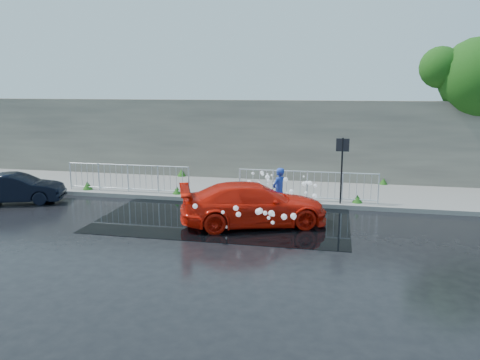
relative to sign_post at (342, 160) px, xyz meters
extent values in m
plane|color=black|center=(-4.20, -3.10, -1.72)|extent=(90.00, 90.00, 0.00)
cube|color=gray|center=(-4.20, 1.90, -1.65)|extent=(30.00, 4.00, 0.15)
cube|color=gray|center=(-4.20, -0.10, -1.64)|extent=(30.00, 0.25, 0.16)
cube|color=#5B544C|center=(-4.20, 4.10, 0.18)|extent=(30.00, 0.60, 3.50)
cube|color=black|center=(-3.70, -2.10, -1.72)|extent=(8.00, 5.00, 0.01)
cylinder|color=black|center=(0.00, 0.00, -0.47)|extent=(0.06, 0.06, 2.50)
cube|color=black|center=(0.00, 0.00, 0.53)|extent=(0.45, 0.04, 0.45)
sphere|color=#173F0F|center=(5.30, 4.30, 2.88)|extent=(3.22, 3.22, 3.22)
sphere|color=#173F0F|center=(3.80, 4.30, 3.28)|extent=(1.70, 1.70, 1.70)
cylinder|color=silver|center=(-10.70, 0.25, -1.02)|extent=(0.05, 0.05, 1.10)
cylinder|color=silver|center=(-5.70, 0.25, -1.02)|extent=(0.05, 0.05, 1.10)
cylinder|color=silver|center=(-8.20, 0.25, -0.50)|extent=(5.00, 0.04, 0.04)
cylinder|color=silver|center=(-8.20, 0.25, -1.45)|extent=(5.00, 0.04, 0.04)
cylinder|color=silver|center=(-3.70, 0.25, -1.02)|extent=(0.05, 0.05, 1.10)
cylinder|color=silver|center=(1.30, 0.25, -1.02)|extent=(0.05, 0.05, 1.10)
cylinder|color=silver|center=(-1.20, 0.25, -0.50)|extent=(5.00, 0.04, 0.04)
cylinder|color=silver|center=(-1.20, 0.25, -1.45)|extent=(5.00, 0.04, 0.04)
cone|color=#154211|center=(-10.00, 0.30, -1.41)|extent=(0.40, 0.40, 0.34)
cone|color=#154211|center=(-6.20, 0.30, -1.43)|extent=(0.36, 0.36, 0.29)
cone|color=#154211|center=(-3.00, 0.30, -1.39)|extent=(0.44, 0.44, 0.36)
cone|color=#154211|center=(0.60, 0.30, -1.43)|extent=(0.38, 0.38, 0.28)
cone|color=#154211|center=(-7.20, 3.80, -1.41)|extent=(0.42, 0.42, 0.33)
cone|color=#154211|center=(1.80, 3.80, -1.44)|extent=(0.34, 0.34, 0.26)
sphere|color=white|center=(-1.98, 0.18, -0.81)|extent=(0.16, 0.16, 0.16)
sphere|color=white|center=(-3.97, -1.16, -1.07)|extent=(0.08, 0.08, 0.08)
sphere|color=white|center=(-1.29, -0.08, -0.89)|extent=(0.16, 0.16, 0.16)
sphere|color=white|center=(-3.22, -0.25, -0.98)|extent=(0.07, 0.07, 0.07)
sphere|color=white|center=(-3.25, -0.26, -0.88)|extent=(0.17, 0.17, 0.17)
sphere|color=white|center=(-1.21, 0.06, -0.86)|extent=(0.11, 0.11, 0.11)
sphere|color=white|center=(-2.53, -0.37, -0.76)|extent=(0.11, 0.11, 0.11)
sphere|color=white|center=(-2.93, 0.65, -0.68)|extent=(0.14, 0.14, 0.14)
sphere|color=white|center=(-3.25, 0.53, -0.70)|extent=(0.12, 0.12, 0.12)
sphere|color=white|center=(-2.84, -0.65, -0.95)|extent=(0.16, 0.16, 0.16)
sphere|color=white|center=(-2.84, -1.89, -1.41)|extent=(0.06, 0.06, 0.06)
sphere|color=white|center=(-3.63, -1.11, -1.31)|extent=(0.12, 0.12, 0.12)
sphere|color=white|center=(-1.91, -1.43, -1.33)|extent=(0.18, 0.18, 0.18)
sphere|color=white|center=(-2.92, -0.66, -0.99)|extent=(0.16, 0.16, 0.16)
sphere|color=white|center=(-2.75, -0.70, -1.02)|extent=(0.10, 0.10, 0.10)
sphere|color=white|center=(-1.55, -1.19, -1.27)|extent=(0.14, 0.14, 0.14)
sphere|color=white|center=(-2.59, -1.05, -1.08)|extent=(0.16, 0.16, 0.16)
sphere|color=white|center=(-1.07, -0.38, -0.80)|extent=(0.17, 0.17, 0.17)
sphere|color=white|center=(-2.88, 0.50, -0.71)|extent=(0.11, 0.11, 0.11)
sphere|color=white|center=(-4.39, -1.05, -1.17)|extent=(0.13, 0.13, 0.13)
sphere|color=white|center=(-2.91, -0.16, -0.90)|extent=(0.09, 0.09, 0.09)
sphere|color=white|center=(-2.33, -0.33, -0.87)|extent=(0.07, 0.07, 0.07)
sphere|color=white|center=(-1.33, 0.26, -0.69)|extent=(0.08, 0.08, 0.08)
sphere|color=white|center=(-0.87, -0.48, -0.85)|extent=(0.13, 0.13, 0.13)
sphere|color=white|center=(-4.27, -0.84, -1.09)|extent=(0.16, 0.16, 0.16)
sphere|color=white|center=(-3.94, -1.18, -1.11)|extent=(0.07, 0.07, 0.07)
sphere|color=white|center=(-4.29, -1.66, -1.32)|extent=(0.07, 0.07, 0.07)
sphere|color=white|center=(-1.16, -0.96, -1.01)|extent=(0.10, 0.10, 0.10)
sphere|color=white|center=(-2.72, 0.60, -0.72)|extent=(0.08, 0.08, 0.08)
sphere|color=white|center=(-1.67, -0.75, -1.04)|extent=(0.16, 0.16, 0.16)
sphere|color=white|center=(-1.83, -0.83, -1.08)|extent=(0.07, 0.07, 0.07)
sphere|color=white|center=(-2.49, 0.14, -0.66)|extent=(0.07, 0.07, 0.07)
sphere|color=white|center=(-4.16, -1.66, -1.56)|extent=(0.07, 0.07, 0.07)
sphere|color=white|center=(-2.56, -0.34, -0.90)|extent=(0.07, 0.07, 0.07)
sphere|color=white|center=(-2.64, 0.17, -0.75)|extent=(0.17, 0.17, 0.17)
sphere|color=white|center=(-0.86, -0.91, -1.13)|extent=(0.18, 0.18, 0.18)
sphere|color=white|center=(-3.27, -1.33, -1.29)|extent=(0.08, 0.08, 0.08)
sphere|color=white|center=(-2.28, -1.41, -1.25)|extent=(0.16, 0.16, 0.16)
sphere|color=white|center=(-4.00, -0.68, -0.99)|extent=(0.18, 0.18, 0.18)
sphere|color=white|center=(-2.00, -3.85, -1.13)|extent=(0.10, 0.10, 0.10)
sphere|color=white|center=(-3.89, -4.73, -0.67)|extent=(0.14, 0.14, 0.14)
sphere|color=white|center=(-3.28, -4.08, -0.98)|extent=(0.10, 0.10, 0.10)
sphere|color=white|center=(-1.90, -3.73, -1.30)|extent=(0.11, 0.11, 0.11)
sphere|color=white|center=(-1.27, -4.06, -1.05)|extent=(0.08, 0.08, 0.08)
sphere|color=white|center=(-2.22, -4.36, -0.83)|extent=(0.17, 0.17, 0.17)
sphere|color=white|center=(-2.11, -4.70, -0.71)|extent=(0.16, 0.16, 0.16)
sphere|color=white|center=(-3.28, -3.65, -1.54)|extent=(0.09, 0.09, 0.09)
sphere|color=white|center=(-2.85, -4.33, -0.77)|extent=(0.15, 0.15, 0.15)
sphere|color=white|center=(-1.79, -4.47, -0.86)|extent=(0.09, 0.09, 0.09)
sphere|color=white|center=(-2.90, -3.75, -1.11)|extent=(0.15, 0.15, 0.15)
sphere|color=white|center=(-1.83, -4.50, -0.81)|extent=(0.17, 0.17, 0.17)
sphere|color=white|center=(-1.22, -4.76, -0.78)|extent=(0.16, 0.16, 0.16)
sphere|color=white|center=(-2.04, -4.24, -0.89)|extent=(0.12, 0.12, 0.12)
sphere|color=white|center=(-1.52, -4.28, -0.95)|extent=(0.17, 0.17, 0.17)
imported|color=red|center=(-2.64, -2.66, -1.06)|extent=(4.91, 3.33, 1.32)
imported|color=black|center=(-11.72, -1.71, -1.18)|extent=(3.51, 2.15, 1.09)
imported|color=#203DA4|center=(-2.06, -1.10, -0.94)|extent=(0.61, 0.68, 1.56)
camera|label=1|loc=(-0.18, -16.50, 2.53)|focal=35.00mm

